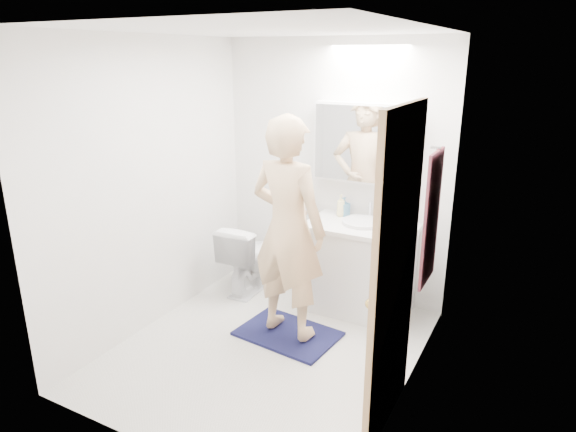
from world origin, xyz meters
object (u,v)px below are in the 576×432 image
Objects in this scene: soap_bottle_b at (344,206)px; medicine_cabinet at (363,143)px; toothbrush_cup at (389,219)px; person at (288,229)px; vanity_cabinet at (359,270)px; toilet at (249,257)px; soap_bottle_a at (341,205)px.

medicine_cabinet is at bearing 12.20° from soap_bottle_b.
soap_bottle_b is 1.92× the size of toothbrush_cup.
soap_bottle_b is at bearing -91.19° from person.
person is 0.90m from soap_bottle_b.
person is at bearing -116.31° from vanity_cabinet.
toilet is 3.99× the size of soap_bottle_b.
vanity_cabinet is at bearing -141.42° from toothbrush_cup.
toothbrush_cup is (0.20, 0.16, 0.47)m from vanity_cabinet.
person is at bearing -96.17° from soap_bottle_a.
medicine_cabinet reaches higher than toothbrush_cup.
person reaches higher than soap_bottle_b.
soap_bottle_b reaches higher than vanity_cabinet.
medicine_cabinet is 1.26× the size of toilet.
person is at bearing 139.22° from toilet.
person is 0.86m from soap_bottle_a.
soap_bottle_b is (-0.14, -0.03, -0.59)m from medicine_cabinet.
person is 1.03m from toothbrush_cup.
soap_bottle_a is 0.04m from soap_bottle_b.
medicine_cabinet is at bearing -164.22° from toilet.
soap_bottle_b is (0.02, 0.03, -0.01)m from soap_bottle_a.
soap_bottle_a is at bearing -126.78° from soap_bottle_b.
toilet is 1.42m from toothbrush_cup.
soap_bottle_a is (0.09, 0.86, -0.02)m from person.
soap_bottle_a is (0.84, 0.27, 0.57)m from toilet.
soap_bottle_a reaches higher than toothbrush_cup.
toothbrush_cup is (1.30, 0.28, 0.51)m from toilet.
toilet is at bearing -174.01° from vanity_cabinet.
toothbrush_cup is at bearing -116.18° from person.
toothbrush_cup is (0.44, -0.02, -0.05)m from soap_bottle_b.
soap_bottle_a is 0.46m from toothbrush_cup.
medicine_cabinet is 0.71m from toothbrush_cup.
toilet is 1.07m from soap_bottle_b.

